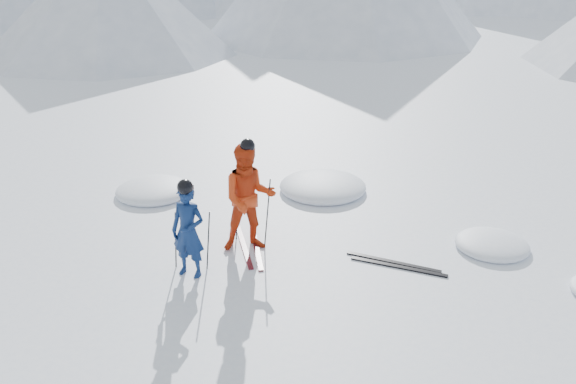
# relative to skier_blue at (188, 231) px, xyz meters

# --- Properties ---
(ground) EXTENTS (160.00, 160.00, 0.00)m
(ground) POSITION_rel_skier_blue_xyz_m (3.22, 0.82, -0.82)
(ground) COLOR white
(ground) RESTS_ON ground
(skier_blue) EXTENTS (0.65, 0.49, 1.64)m
(skier_blue) POSITION_rel_skier_blue_xyz_m (0.00, 0.00, 0.00)
(skier_blue) COLOR #0D2252
(skier_blue) RESTS_ON ground
(skier_red) EXTENTS (1.19, 1.07, 2.01)m
(skier_red) POSITION_rel_skier_blue_xyz_m (0.75, 1.12, 0.19)
(skier_red) COLOR red
(skier_red) RESTS_ON ground
(pole_blue_left) EXTENTS (0.11, 0.08, 1.09)m
(pole_blue_left) POSITION_rel_skier_blue_xyz_m (-0.30, 0.15, -0.27)
(pole_blue_left) COLOR black
(pole_blue_left) RESTS_ON ground
(pole_blue_right) EXTENTS (0.11, 0.07, 1.09)m
(pole_blue_right) POSITION_rel_skier_blue_xyz_m (0.25, 0.25, -0.27)
(pole_blue_right) COLOR black
(pole_blue_right) RESTS_ON ground
(pole_red_left) EXTENTS (0.13, 0.10, 1.34)m
(pole_red_left) POSITION_rel_skier_blue_xyz_m (0.45, 1.37, -0.15)
(pole_red_left) COLOR black
(pole_red_left) RESTS_ON ground
(pole_red_right) EXTENTS (0.13, 0.09, 1.34)m
(pole_red_right) POSITION_rel_skier_blue_xyz_m (1.05, 1.27, -0.15)
(pole_red_right) COLOR black
(pole_red_right) RESTS_ON ground
(ski_worn_left) EXTENTS (0.77, 1.59, 0.03)m
(ski_worn_left) POSITION_rel_skier_blue_xyz_m (0.63, 1.12, -0.80)
(ski_worn_left) COLOR black
(ski_worn_left) RESTS_ON ground
(ski_worn_right) EXTENTS (0.66, 1.63, 0.03)m
(ski_worn_right) POSITION_rel_skier_blue_xyz_m (0.87, 1.12, -0.80)
(ski_worn_right) COLOR black
(ski_worn_right) RESTS_ON ground
(ski_loose_a) EXTENTS (1.68, 0.46, 0.03)m
(ski_loose_a) POSITION_rel_skier_blue_xyz_m (3.37, 1.09, -0.80)
(ski_loose_a) COLOR black
(ski_loose_a) RESTS_ON ground
(ski_loose_b) EXTENTS (1.69, 0.40, 0.03)m
(ski_loose_b) POSITION_rel_skier_blue_xyz_m (3.47, 0.94, -0.80)
(ski_loose_b) COLOR black
(ski_loose_b) RESTS_ON ground
(snow_lumps) EXTENTS (10.21, 4.88, 0.43)m
(snow_lumps) POSITION_rel_skier_blue_xyz_m (1.53, 3.23, -0.82)
(snow_lumps) COLOR white
(snow_lumps) RESTS_ON ground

